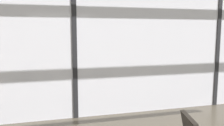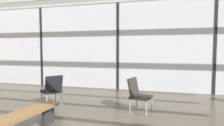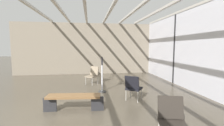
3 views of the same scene
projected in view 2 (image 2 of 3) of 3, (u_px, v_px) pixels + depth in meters
The scene contains 8 objects.
glass_curtain_wall at pixel (118, 46), 7.78m from camera, with size 14.00×0.08×3.43m, color silver.
window_mullion_0 at pixel (42, 47), 8.71m from camera, with size 0.10×0.12×3.43m, color black.
window_mullion_1 at pixel (118, 46), 7.78m from camera, with size 0.10×0.12×3.43m, color black.
window_mullion_2 at pixel (215, 46), 6.85m from camera, with size 0.10×0.12×3.43m, color black.
parked_airplane at pixel (142, 43), 13.31m from camera, with size 11.62×3.99×3.99m.
lounge_chair_0 at pixel (138, 93), 4.94m from camera, with size 0.63×0.59×0.87m.
lounge_chair_1 at pixel (52, 88), 5.51m from camera, with size 0.71×0.70×0.87m.
waiting_bench at pixel (24, 118), 3.51m from camera, with size 0.53×1.69×0.47m.
Camera 2 is at (1.85, -2.39, 1.60)m, focal length 31.30 mm.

